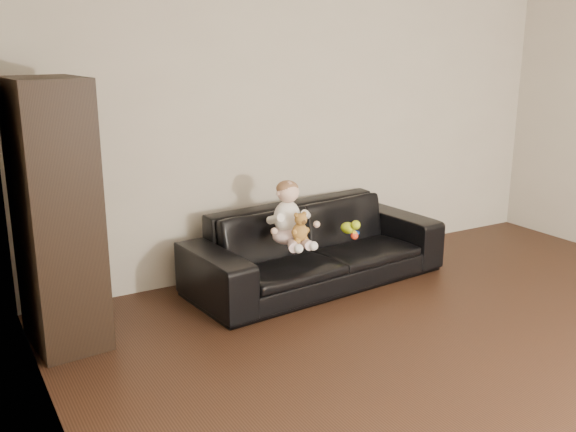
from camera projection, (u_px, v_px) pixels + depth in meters
wall_back at (314, 115)px, 5.46m from camera, size 5.00×0.00×5.00m
wall_left at (99, 245)px, 1.96m from camera, size 0.00×5.50×5.50m
sofa at (316, 246)px, 5.17m from camera, size 2.20×1.04×0.62m
cabinet at (57, 217)px, 3.99m from camera, size 0.48×0.62×1.70m
shelf_item at (54, 155)px, 3.89m from camera, size 0.20×0.27×0.28m
baby at (289, 217)px, 4.84m from camera, size 0.37×0.45×0.49m
teddy_bear at (300, 228)px, 4.73m from camera, size 0.13×0.13×0.22m
toy_green at (348, 228)px, 5.15m from camera, size 0.12×0.14×0.09m
toy_rattle at (354, 236)px, 5.00m from camera, size 0.07×0.07×0.06m
toy_blue_disc at (354, 233)px, 5.17m from camera, size 0.12×0.12×0.01m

